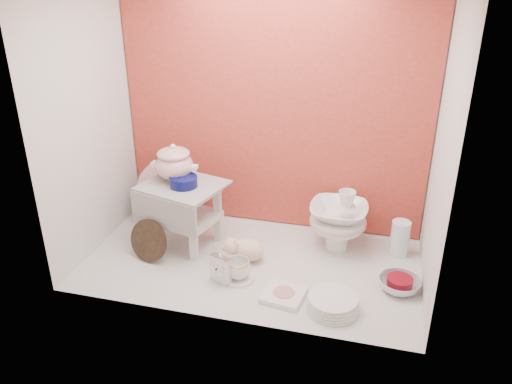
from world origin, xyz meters
TOP-DOWN VIEW (x-y plane):
  - ground at (0.00, 0.00)m, footprint 1.80×1.80m
  - niche_shell at (0.00, 0.18)m, footprint 1.86×1.03m
  - step_stool at (-0.43, 0.11)m, footprint 0.51×0.47m
  - soup_tureen at (-0.49, 0.16)m, footprint 0.28×0.28m
  - cobalt_bowl at (-0.41, 0.09)m, footprint 0.15×0.15m
  - floral_platter at (-0.61, 0.35)m, footprint 0.44×0.30m
  - blue_white_vase at (-0.73, 0.37)m, footprint 0.32×0.32m
  - lacquer_tray at (-0.55, -0.11)m, footprint 0.25×0.14m
  - mantel_clock at (-0.10, -0.22)m, footprint 0.12×0.09m
  - plush_pig at (-0.03, 0.01)m, footprint 0.24×0.17m
  - teacup_saucer at (-0.03, -0.17)m, footprint 0.19×0.19m
  - gold_rim_teacup at (-0.03, -0.17)m, footprint 0.14×0.14m
  - lattice_dish at (0.24, -0.26)m, footprint 0.22×0.22m
  - dinner_plate_stack at (0.48, -0.30)m, footprint 0.33×0.33m
  - crystal_bowl at (0.79, -0.06)m, footprint 0.24×0.24m
  - clear_glass_vase at (0.78, 0.29)m, footprint 0.12×0.12m
  - porcelain_tower at (0.43, 0.27)m, footprint 0.36×0.36m

SIDE VIEW (x-z plane):
  - ground at x=0.00m, z-range 0.00..0.00m
  - teacup_saucer at x=-0.03m, z-range 0.00..0.01m
  - lattice_dish at x=0.24m, z-range 0.00..0.03m
  - crystal_bowl at x=0.79m, z-range 0.00..0.07m
  - dinner_plate_stack at x=0.48m, z-range 0.00..0.07m
  - gold_rim_teacup at x=-0.03m, z-range 0.01..0.11m
  - plush_pig at x=-0.03m, z-range 0.00..0.14m
  - mantel_clock at x=-0.10m, z-range 0.00..0.17m
  - clear_glass_vase at x=0.78m, z-range 0.00..0.21m
  - lacquer_tray at x=-0.55m, z-range 0.00..0.23m
  - blue_white_vase at x=-0.73m, z-range 0.00..0.25m
  - porcelain_tower at x=0.43m, z-range 0.00..0.37m
  - step_stool at x=-0.43m, z-range 0.00..0.37m
  - floral_platter at x=-0.61m, z-range 0.00..0.40m
  - cobalt_bowl at x=-0.41m, z-range 0.37..0.43m
  - soup_tureen at x=-0.49m, z-range 0.37..0.59m
  - niche_shell at x=0.00m, z-range 0.17..1.70m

